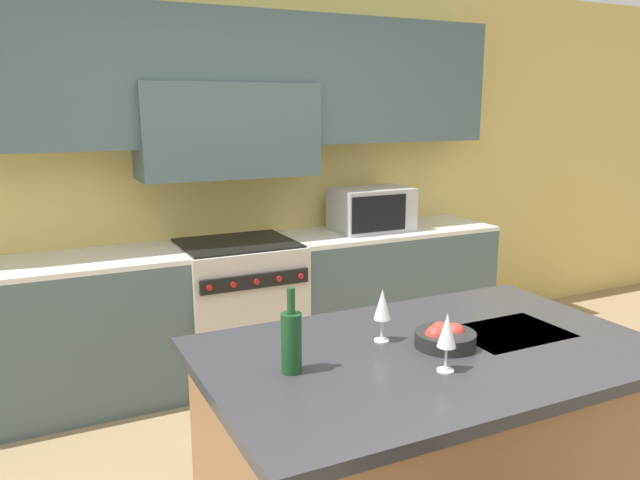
# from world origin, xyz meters

# --- Properties ---
(back_cabinetry) EXTENTS (10.00, 0.46, 2.70)m
(back_cabinetry) POSITION_xyz_m (0.00, 2.12, 1.61)
(back_cabinetry) COLOR #DBC166
(back_cabinetry) RESTS_ON ground_plane
(back_counter) EXTENTS (3.93, 0.62, 0.92)m
(back_counter) POSITION_xyz_m (-0.00, 1.88, 0.46)
(back_counter) COLOR #4C6066
(back_counter) RESTS_ON ground_plane
(range_stove) EXTENTS (0.76, 0.70, 0.93)m
(range_stove) POSITION_xyz_m (0.00, 1.85, 0.47)
(range_stove) COLOR beige
(range_stove) RESTS_ON ground_plane
(microwave) EXTENTS (0.55, 0.38, 0.31)m
(microwave) POSITION_xyz_m (1.03, 1.87, 1.07)
(microwave) COLOR #B7B7BC
(microwave) RESTS_ON back_counter
(kitchen_island) EXTENTS (1.71, 1.06, 0.92)m
(kitchen_island) POSITION_xyz_m (0.08, -0.17, 0.46)
(kitchen_island) COLOR olive
(kitchen_island) RESTS_ON ground_plane
(wine_bottle) EXTENTS (0.07, 0.07, 0.30)m
(wine_bottle) POSITION_xyz_m (-0.47, -0.14, 1.03)
(wine_bottle) COLOR #194723
(wine_bottle) RESTS_ON kitchen_island
(wine_glass_near) EXTENTS (0.07, 0.07, 0.21)m
(wine_glass_near) POSITION_xyz_m (-0.00, -0.37, 1.06)
(wine_glass_near) COLOR white
(wine_glass_near) RESTS_ON kitchen_island
(wine_glass_far) EXTENTS (0.07, 0.07, 0.21)m
(wine_glass_far) POSITION_xyz_m (-0.05, -0.03, 1.06)
(wine_glass_far) COLOR white
(wine_glass_far) RESTS_ON kitchen_island
(fruit_bowl) EXTENTS (0.23, 0.23, 0.09)m
(fruit_bowl) POSITION_xyz_m (0.13, -0.18, 0.95)
(fruit_bowl) COLOR black
(fruit_bowl) RESTS_ON kitchen_island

